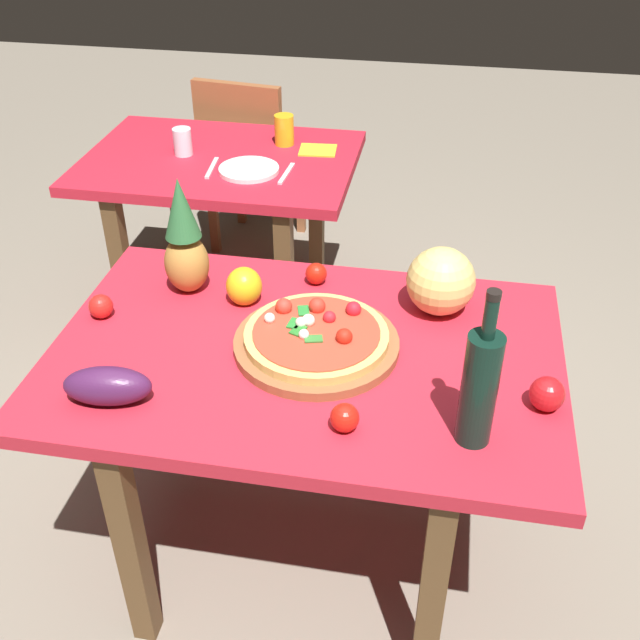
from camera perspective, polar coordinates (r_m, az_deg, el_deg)
The scene contains 21 objects.
ground_plane at distance 2.38m, azimuth -0.92°, elevation -16.33°, with size 10.00×10.00×0.00m, color gray.
display_table at distance 1.92m, azimuth -1.09°, elevation -4.40°, with size 1.26×0.83×0.72m.
background_table at distance 2.99m, azimuth -7.44°, elevation 10.16°, with size 1.02×0.73×0.72m.
dining_chair at distance 3.58m, azimuth -5.35°, elevation 12.24°, with size 0.45×0.45×0.85m.
pizza_board at distance 1.87m, azimuth -0.27°, elevation -1.81°, with size 0.41×0.41×0.03m, color #955734.
pizza at distance 1.86m, azimuth -0.32°, elevation -0.97°, with size 0.36×0.36×0.06m.
wine_bottle at distance 1.57m, azimuth 11.95°, elevation -4.92°, with size 0.08×0.08×0.37m.
pineapple_left at distance 2.05m, azimuth -10.20°, elevation 5.80°, with size 0.12×0.12×0.33m.
melon at distance 1.99m, azimuth 9.10°, elevation 2.92°, with size 0.18×0.18×0.18m, color #E4CD70.
bell_pepper at distance 2.03m, azimuth -5.75°, elevation 2.55°, with size 0.10×0.10×0.11m, color yellow.
eggplant at distance 1.76m, azimuth -15.74°, elevation -4.81°, with size 0.20×0.09×0.09m, color #471D47.
tomato_by_bottle at distance 2.05m, azimuth -16.21°, elevation 1.00°, with size 0.06×0.06×0.06m, color red.
tomato_beside_pepper at distance 1.75m, azimuth 16.77°, elevation -5.37°, with size 0.08×0.08×0.08m, color red.
tomato_near_board at distance 1.63m, azimuth 1.87°, elevation -7.38°, with size 0.06×0.06×0.06m, color red.
tomato_at_corner at distance 2.11m, azimuth -0.29°, elevation 3.52°, with size 0.06×0.06×0.06m, color red.
drinking_glass_juice at distance 3.03m, azimuth -2.72°, elevation 14.14°, with size 0.08×0.08×0.12m, color gold.
drinking_glass_water at distance 2.98m, azimuth -10.33°, elevation 13.10°, with size 0.07×0.07×0.10m, color silver.
dinner_plate at distance 2.81m, azimuth -5.39°, elevation 11.24°, with size 0.22×0.22×0.02m, color white.
fork_utensil at distance 2.85m, azimuth -8.16°, elevation 11.30°, with size 0.02×0.18×0.01m, color silver.
knife_utensil at distance 2.78m, azimuth -2.54°, elevation 10.99°, with size 0.02×0.18×0.01m, color silver.
napkin_folded at distance 2.98m, azimuth -0.17°, elevation 12.70°, with size 0.14×0.12×0.01m, color yellow.
Camera 1 is at (0.30, -1.46, 1.85)m, focal length 42.40 mm.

